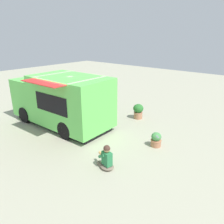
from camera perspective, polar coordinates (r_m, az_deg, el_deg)
name	(u,v)px	position (r m, az deg, el deg)	size (l,w,h in m)	color
ground_plane	(73,127)	(10.87, -10.08, -3.95)	(40.00, 40.00, 0.00)	#A6A58C
food_truck	(61,101)	(10.93, -13.09, 2.74)	(2.95, 5.41, 2.50)	#64D057
person_customer	(106,159)	(7.50, -1.49, -12.15)	(0.55, 0.79, 0.87)	#6F6251
planter_flowering_near	(156,140)	(9.04, 11.46, -7.07)	(0.44, 0.44, 0.60)	#B17352
planter_flowering_far	(138,111)	(11.76, 6.87, 0.31)	(0.55, 0.55, 0.80)	#B27755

